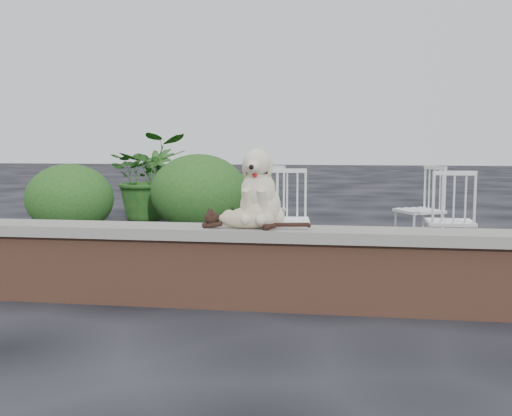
# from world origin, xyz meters

# --- Properties ---
(ground) EXTENTS (60.00, 60.00, 0.00)m
(ground) POSITION_xyz_m (0.00, 0.00, 0.00)
(ground) COLOR black
(ground) RESTS_ON ground
(brick_wall) EXTENTS (6.00, 0.30, 0.50)m
(brick_wall) POSITION_xyz_m (0.00, 0.00, 0.25)
(brick_wall) COLOR brown
(brick_wall) RESTS_ON ground
(capstone) EXTENTS (6.20, 0.40, 0.08)m
(capstone) POSITION_xyz_m (0.00, 0.00, 0.54)
(capstone) COLOR slate
(capstone) RESTS_ON brick_wall
(dog) EXTENTS (0.42, 0.53, 0.58)m
(dog) POSITION_xyz_m (-0.68, 0.09, 0.87)
(dog) COLOR beige
(dog) RESTS_ON capstone
(cat) EXTENTS (0.92, 0.30, 0.15)m
(cat) POSITION_xyz_m (-0.76, -0.06, 0.66)
(cat) COLOR #C1B189
(cat) RESTS_ON capstone
(chair_c) EXTENTS (0.57, 0.57, 0.94)m
(chair_c) POSITION_xyz_m (0.90, 1.54, 0.47)
(chair_c) COLOR white
(chair_c) RESTS_ON ground
(chair_a) EXTENTS (0.62, 0.62, 0.94)m
(chair_a) POSITION_xyz_m (-0.62, 1.42, 0.47)
(chair_a) COLOR white
(chair_a) RESTS_ON ground
(chair_b) EXTENTS (0.74, 0.74, 0.94)m
(chair_b) POSITION_xyz_m (-1.00, 2.31, 0.47)
(chair_b) COLOR white
(chair_b) RESTS_ON ground
(chair_d) EXTENTS (0.76, 0.76, 0.94)m
(chair_d) POSITION_xyz_m (0.72, 2.48, 0.47)
(chair_d) COLOR white
(chair_d) RESTS_ON ground
(potted_plant_a) EXTENTS (1.58, 1.53, 1.35)m
(potted_plant_a) POSITION_xyz_m (-3.16, 4.79, 0.67)
(potted_plant_a) COLOR #164D1A
(potted_plant_a) RESTS_ON ground
(potted_plant_b) EXTENTS (0.83, 0.83, 1.10)m
(potted_plant_b) POSITION_xyz_m (-3.15, 5.24, 0.55)
(potted_plant_b) COLOR #164D1A
(potted_plant_b) RESTS_ON ground
(shrubbery) EXTENTS (3.28, 3.18, 1.10)m
(shrubbery) POSITION_xyz_m (-2.65, 4.15, 0.44)
(shrubbery) COLOR #164D1A
(shrubbery) RESTS_ON ground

